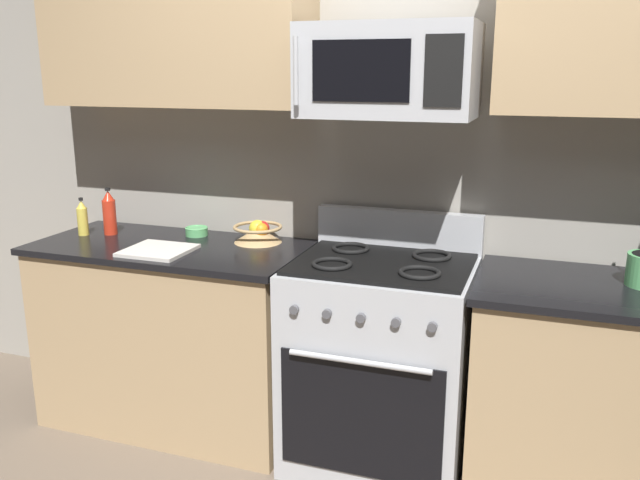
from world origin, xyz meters
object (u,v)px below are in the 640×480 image
Objects in this scene: cutting_board at (158,250)px; microwave at (389,71)px; fruit_basket at (258,232)px; range_oven at (381,360)px; bottle_hot_sauce at (109,213)px; prep_bowl at (197,231)px; bottle_oil at (82,218)px.

microwave is at bearing 9.31° from cutting_board.
range_oven is at bearing -14.96° from fruit_basket.
bottle_hot_sauce is at bearing 152.50° from cutting_board.
prep_bowl reaches higher than cutting_board.
cutting_board is at bearing -16.37° from bottle_oil.
bottle_oil is at bearing -169.85° from fruit_basket.
cutting_board is 0.47m from bottle_hot_sauce.
cutting_board is 1.21× the size of bottle_hot_sauce.
cutting_board is at bearing -91.54° from prep_bowl.
bottle_hot_sauce is at bearing 176.94° from range_oven.
range_oven reaches higher than fruit_basket.
range_oven is 1.59× the size of microwave.
bottle_hot_sauce is (-0.41, 0.21, 0.10)m from cutting_board.
bottle_oil is at bearing 179.36° from range_oven.
range_oven is 1.11m from cutting_board.
range_oven reaches higher than prep_bowl.
bottle_oil reaches higher than range_oven.
range_oven is 1.52m from bottle_hot_sauce.
microwave is (-0.00, 0.03, 1.23)m from range_oven.
fruit_basket is (-0.66, 0.18, 0.49)m from range_oven.
microwave is 1.69m from bottle_oil.
fruit_basket is at bearing 10.15° from bottle_oil.
fruit_basket is 0.35m from prep_bowl.
fruit_basket is at bearing 41.53° from cutting_board.
cutting_board is 1.51× the size of bottle_oil.
microwave is 2.91× the size of bottle_hot_sauce.
bottle_oil is 0.57m from prep_bowl.
bottle_oil is at bearing -179.62° from microwave.
bottle_hot_sauce reaches higher than bottle_oil.
fruit_basket reaches higher than prep_bowl.
prep_bowl is at bearing 170.53° from microwave.
fruit_basket is (-0.66, 0.15, -0.75)m from microwave.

